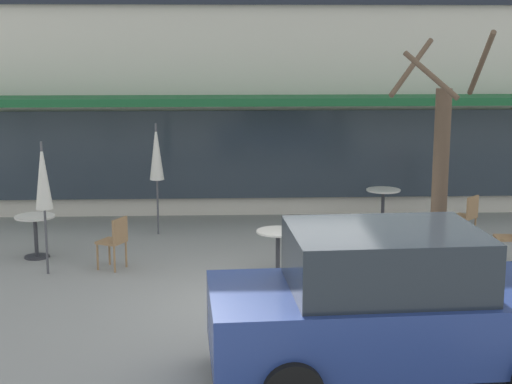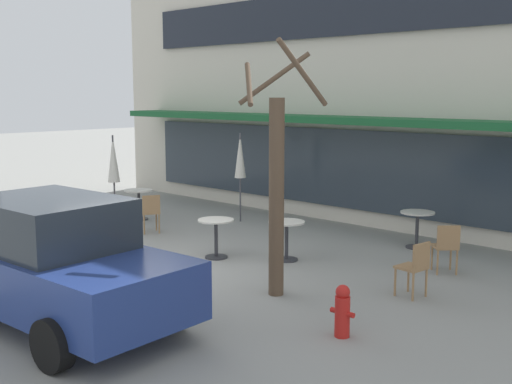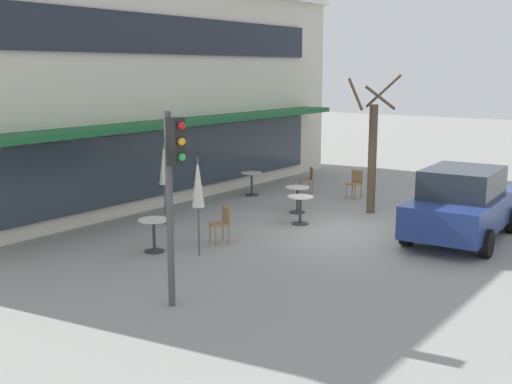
{
  "view_description": "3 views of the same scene",
  "coord_description": "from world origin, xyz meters",
  "px_view_note": "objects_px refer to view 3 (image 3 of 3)",
  "views": [
    {
      "loc": [
        -0.89,
        -10.79,
        3.84
      ],
      "look_at": [
        -0.28,
        3.09,
        1.09
      ],
      "focal_mm": 55.0,
      "sensor_mm": 36.0,
      "label": 1
    },
    {
      "loc": [
        8.9,
        -6.76,
        3.18
      ],
      "look_at": [
        -0.24,
        2.9,
        1.11
      ],
      "focal_mm": 45.0,
      "sensor_mm": 36.0,
      "label": 2
    },
    {
      "loc": [
        -14.16,
        -7.35,
        4.09
      ],
      "look_at": [
        -0.79,
        2.39,
        0.9
      ],
      "focal_mm": 45.0,
      "sensor_mm": 36.0,
      "label": 3
    }
  ],
  "objects_px": {
    "patio_umbrella_green_folded": "(198,183)",
    "cafe_chair_2": "(222,222)",
    "cafe_table_mid_patio": "(297,195)",
    "parked_sedan": "(462,204)",
    "cafe_table_near_wall": "(300,205)",
    "cafe_table_streetside": "(252,180)",
    "fire_hydrant": "(420,194)",
    "traffic_light_pole": "(173,177)",
    "patio_umbrella_cream_folded": "(164,164)",
    "cafe_chair_1": "(309,178)",
    "cafe_chair_0": "(355,182)",
    "street_tree": "(372,152)",
    "cafe_table_by_tree": "(154,230)"
  },
  "relations": [
    {
      "from": "cafe_table_streetside",
      "to": "cafe_chair_1",
      "type": "xyz_separation_m",
      "value": [
        1.34,
        -1.36,
        0.01
      ]
    },
    {
      "from": "cafe_chair_0",
      "to": "cafe_chair_2",
      "type": "height_order",
      "value": "same"
    },
    {
      "from": "cafe_chair_1",
      "to": "cafe_chair_2",
      "type": "relative_size",
      "value": 1.0
    },
    {
      "from": "cafe_table_streetside",
      "to": "traffic_light_pole",
      "type": "bearing_deg",
      "value": -151.08
    },
    {
      "from": "cafe_table_by_tree",
      "to": "cafe_chair_0",
      "type": "xyz_separation_m",
      "value": [
        8.24,
        -0.79,
        0.01
      ]
    },
    {
      "from": "patio_umbrella_cream_folded",
      "to": "street_tree",
      "type": "height_order",
      "value": "street_tree"
    },
    {
      "from": "street_tree",
      "to": "patio_umbrella_cream_folded",
      "type": "bearing_deg",
      "value": 140.31
    },
    {
      "from": "cafe_chair_1",
      "to": "street_tree",
      "type": "height_order",
      "value": "street_tree"
    },
    {
      "from": "parked_sedan",
      "to": "cafe_table_near_wall",
      "type": "bearing_deg",
      "value": 104.24
    },
    {
      "from": "cafe_chair_1",
      "to": "parked_sedan",
      "type": "xyz_separation_m",
      "value": [
        -2.75,
        -6.02,
        0.35
      ]
    },
    {
      "from": "patio_umbrella_green_folded",
      "to": "fire_hydrant",
      "type": "distance_m",
      "value": 8.3
    },
    {
      "from": "cafe_table_by_tree",
      "to": "patio_umbrella_green_folded",
      "type": "bearing_deg",
      "value": -67.7
    },
    {
      "from": "cafe_table_near_wall",
      "to": "patio_umbrella_green_folded",
      "type": "distance_m",
      "value": 3.96
    },
    {
      "from": "cafe_table_near_wall",
      "to": "patio_umbrella_green_folded",
      "type": "bearing_deg",
      "value": 175.91
    },
    {
      "from": "cafe_table_by_tree",
      "to": "parked_sedan",
      "type": "distance_m",
      "value": 7.39
    },
    {
      "from": "cafe_table_streetside",
      "to": "traffic_light_pole",
      "type": "relative_size",
      "value": 0.22
    },
    {
      "from": "street_tree",
      "to": "parked_sedan",
      "type": "bearing_deg",
      "value": -113.67
    },
    {
      "from": "cafe_table_near_wall",
      "to": "patio_umbrella_green_folded",
      "type": "xyz_separation_m",
      "value": [
        -3.79,
        0.27,
        1.11
      ]
    },
    {
      "from": "cafe_table_mid_patio",
      "to": "fire_hydrant",
      "type": "distance_m",
      "value": 3.93
    },
    {
      "from": "cafe_chair_2",
      "to": "traffic_light_pole",
      "type": "height_order",
      "value": "traffic_light_pole"
    },
    {
      "from": "cafe_chair_0",
      "to": "fire_hydrant",
      "type": "relative_size",
      "value": 1.26
    },
    {
      "from": "cafe_table_near_wall",
      "to": "street_tree",
      "type": "bearing_deg",
      "value": -20.95
    },
    {
      "from": "patio_umbrella_cream_folded",
      "to": "cafe_chair_2",
      "type": "relative_size",
      "value": 2.47
    },
    {
      "from": "patio_umbrella_green_folded",
      "to": "traffic_light_pole",
      "type": "bearing_deg",
      "value": -146.23
    },
    {
      "from": "cafe_table_near_wall",
      "to": "cafe_chair_0",
      "type": "distance_m",
      "value": 4.07
    },
    {
      "from": "patio_umbrella_cream_folded",
      "to": "parked_sedan",
      "type": "distance_m",
      "value": 7.58
    },
    {
      "from": "cafe_table_streetside",
      "to": "patio_umbrella_cream_folded",
      "type": "bearing_deg",
      "value": -173.28
    },
    {
      "from": "cafe_table_streetside",
      "to": "fire_hydrant",
      "type": "distance_m",
      "value": 5.35
    },
    {
      "from": "cafe_table_streetside",
      "to": "cafe_table_mid_patio",
      "type": "height_order",
      "value": "same"
    },
    {
      "from": "cafe_table_mid_patio",
      "to": "parked_sedan",
      "type": "height_order",
      "value": "parked_sedan"
    },
    {
      "from": "cafe_table_mid_patio",
      "to": "cafe_table_streetside",
      "type": "bearing_deg",
      "value": 63.27
    },
    {
      "from": "patio_umbrella_green_folded",
      "to": "cafe_chair_2",
      "type": "relative_size",
      "value": 2.47
    },
    {
      "from": "cafe_chair_0",
      "to": "traffic_light_pole",
      "type": "xyz_separation_m",
      "value": [
        -10.45,
        -1.95,
        1.77
      ]
    },
    {
      "from": "cafe_table_streetside",
      "to": "cafe_table_near_wall",
      "type": "bearing_deg",
      "value": -125.49
    },
    {
      "from": "street_tree",
      "to": "cafe_chair_2",
      "type": "bearing_deg",
      "value": 164.61
    },
    {
      "from": "cafe_table_near_wall",
      "to": "cafe_table_by_tree",
      "type": "bearing_deg",
      "value": 163.28
    },
    {
      "from": "cafe_table_streetside",
      "to": "cafe_chair_1",
      "type": "relative_size",
      "value": 0.85
    },
    {
      "from": "cafe_chair_2",
      "to": "fire_hydrant",
      "type": "xyz_separation_m",
      "value": [
        6.88,
        -2.14,
        -0.17
      ]
    },
    {
      "from": "cafe_table_streetside",
      "to": "patio_umbrella_cream_folded",
      "type": "relative_size",
      "value": 0.35
    },
    {
      "from": "traffic_light_pole",
      "to": "parked_sedan",
      "type": "bearing_deg",
      "value": -18.62
    },
    {
      "from": "cafe_table_mid_patio",
      "to": "street_tree",
      "type": "xyz_separation_m",
      "value": [
        1.25,
        -1.7,
        1.26
      ]
    },
    {
      "from": "cafe_table_by_tree",
      "to": "cafe_chair_2",
      "type": "xyz_separation_m",
      "value": [
        1.49,
        -0.77,
        0.01
      ]
    },
    {
      "from": "patio_umbrella_green_folded",
      "to": "street_tree",
      "type": "distance_m",
      "value": 6.26
    },
    {
      "from": "cafe_table_mid_patio",
      "to": "cafe_chair_1",
      "type": "xyz_separation_m",
      "value": [
        2.65,
        1.24,
        0.01
      ]
    },
    {
      "from": "patio_umbrella_cream_folded",
      "to": "cafe_chair_2",
      "type": "bearing_deg",
      "value": -102.54
    },
    {
      "from": "cafe_table_streetside",
      "to": "traffic_light_pole",
      "type": "distance_m",
      "value": 10.24
    },
    {
      "from": "parked_sedan",
      "to": "cafe_chair_1",
      "type": "bearing_deg",
      "value": 65.45
    },
    {
      "from": "patio_umbrella_green_folded",
      "to": "fire_hydrant",
      "type": "xyz_separation_m",
      "value": [
        7.97,
        -1.92,
        -1.27
      ]
    },
    {
      "from": "patio_umbrella_green_folded",
      "to": "cafe_chair_0",
      "type": "relative_size",
      "value": 2.47
    },
    {
      "from": "patio_umbrella_green_folded",
      "to": "street_tree",
      "type": "relative_size",
      "value": 0.56
    }
  ]
}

